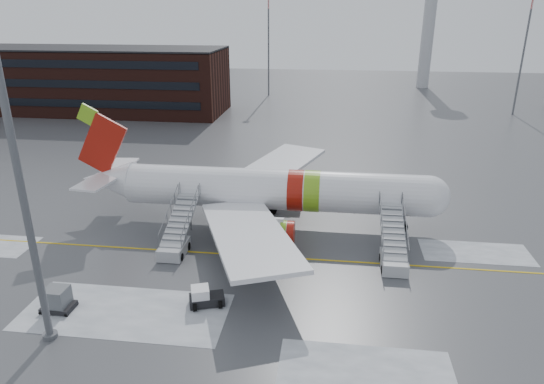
# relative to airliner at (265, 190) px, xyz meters

# --- Properties ---
(ground) EXTENTS (260.00, 260.00, 0.00)m
(ground) POSITION_rel_airliner_xyz_m (-1.41, -5.67, -3.42)
(ground) COLOR #494C4F
(ground) RESTS_ON ground
(airliner) EXTENTS (35.03, 32.97, 11.18)m
(airliner) POSITION_rel_airliner_xyz_m (0.00, 0.00, 0.00)
(airliner) COLOR white
(airliner) RESTS_ON ground
(airstair_fwd) EXTENTS (2.05, 7.70, 3.48)m
(airstair_fwd) POSITION_rel_airliner_xyz_m (11.37, -6.54, -2.35)
(airstair_fwd) COLOR #AEB1B5
(airstair_fwd) RESTS_ON ground
(airstair_aft) EXTENTS (2.05, 7.70, 3.48)m
(airstair_aft) POSITION_rel_airliner_xyz_m (-6.65, -6.54, -2.35)
(airstair_aft) COLOR #A2A4A9
(airstair_aft) RESTS_ON ground
(pushback_tug) EXTENTS (2.71, 2.36, 1.38)m
(pushback_tug) POSITION_rel_airliner_xyz_m (-2.23, -14.13, -2.81)
(pushback_tug) COLOR black
(pushback_tug) RESTS_ON ground
(uld_container) EXTENTS (2.08, 1.59, 1.69)m
(uld_container) POSITION_rel_airliner_xyz_m (-12.01, -16.02, -2.63)
(uld_container) COLOR black
(uld_container) RESTS_ON ground
(light_mast_near) EXTENTS (1.20, 1.20, 22.55)m
(light_mast_near) POSITION_rel_airliner_xyz_m (-10.96, -18.86, 8.34)
(light_mast_near) COLOR #595B60
(light_mast_near) RESTS_ON ground
(terminal_building) EXTENTS (62.00, 16.11, 12.30)m
(terminal_building) POSITION_rel_airliner_xyz_m (-46.41, 49.31, 2.78)
(terminal_building) COLOR #3F1E16
(terminal_building) RESTS_ON ground
(control_tower) EXTENTS (6.40, 6.40, 30.00)m
(control_tower) POSITION_rel_airliner_xyz_m (28.59, 89.33, 15.33)
(control_tower) COLOR #B2B5BA
(control_tower) RESTS_ON ground
(light_mast_far_ne) EXTENTS (1.20, 1.20, 24.25)m
(light_mast_far_ne) POSITION_rel_airliner_xyz_m (40.59, 56.33, 10.42)
(light_mast_far_ne) COLOR #595B60
(light_mast_far_ne) RESTS_ON ground
(light_mast_far_n) EXTENTS (1.20, 1.20, 24.25)m
(light_mast_far_n) POSITION_rel_airliner_xyz_m (-9.41, 72.33, 10.42)
(light_mast_far_n) COLOR #595B60
(light_mast_far_n) RESTS_ON ground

